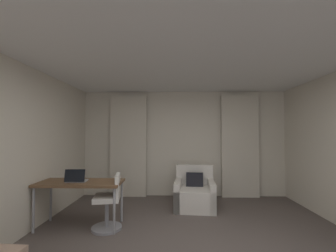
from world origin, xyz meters
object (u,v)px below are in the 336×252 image
(armchair, at_px, (195,194))
(laptop, at_px, (76,179))
(desk_chair, at_px, (109,204))
(desk, at_px, (81,186))

(armchair, bearing_deg, laptop, -152.74)
(desk_chair, distance_m, laptop, 0.69)
(desk_chair, relative_size, laptop, 2.60)
(armchair, height_order, desk, armchair)
(desk, bearing_deg, laptop, -153.01)
(armchair, distance_m, desk_chair, 1.85)
(armchair, xyz_separation_m, desk, (-1.99, -1.03, 0.40))
(desk, relative_size, laptop, 4.04)
(desk, distance_m, desk_chair, 0.59)
(armchair, xyz_separation_m, desk_chair, (-1.49, -1.09, 0.11))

